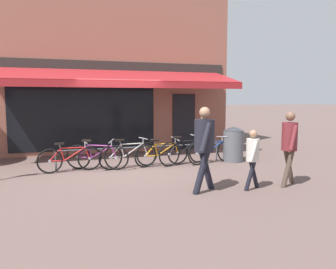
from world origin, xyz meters
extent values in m
plane|color=brown|center=(0.00, 0.00, 0.00)|extent=(160.00, 160.00, 0.00)
cube|color=#8E5647|center=(0.07, 4.15, 3.16)|extent=(8.94, 3.00, 6.32)
cube|color=black|center=(-0.92, 2.64, 1.25)|extent=(4.92, 0.04, 2.20)
cube|color=black|center=(2.75, 2.64, 1.05)|extent=(0.90, 0.04, 2.10)
cube|color=#282623|center=(0.07, 2.63, 3.00)|extent=(8.49, 0.06, 0.44)
cube|color=maroon|center=(0.07, 1.69, 2.67)|extent=(8.05, 1.94, 0.50)
cube|color=maroon|center=(0.07, 0.72, 2.35)|extent=(8.05, 0.03, 0.20)
cylinder|color=#47494F|center=(0.48, 0.03, 0.55)|extent=(4.81, 0.04, 0.04)
cylinder|color=#47494F|center=(-1.87, 0.03, 0.28)|extent=(0.04, 0.04, 0.55)
cylinder|color=#47494F|center=(2.83, 0.03, 0.28)|extent=(0.04, 0.04, 0.55)
torus|color=black|center=(-1.01, -0.06, 0.32)|extent=(0.65, 0.11, 0.65)
cylinder|color=#9E9EA3|center=(-1.01, -0.06, 0.32)|extent=(0.07, 0.07, 0.07)
torus|color=black|center=(-2.02, -0.15, 0.32)|extent=(0.65, 0.11, 0.65)
cylinder|color=#9E9EA3|center=(-2.02, -0.15, 0.32)|extent=(0.07, 0.07, 0.07)
cylinder|color=#B21E1E|center=(-1.39, -0.09, 0.47)|extent=(0.57, 0.09, 0.35)
cylinder|color=#B21E1E|center=(-1.43, -0.09, 0.63)|extent=(0.63, 0.09, 0.05)
cylinder|color=#B21E1E|center=(-1.70, -0.12, 0.48)|extent=(0.11, 0.04, 0.34)
cylinder|color=#B21E1E|center=(-1.84, -0.13, 0.32)|extent=(0.36, 0.06, 0.05)
cylinder|color=#B21E1E|center=(-1.88, -0.13, 0.48)|extent=(0.31, 0.06, 0.34)
cylinder|color=#B21E1E|center=(-1.06, -0.06, 0.48)|extent=(0.15, 0.04, 0.31)
cylinder|color=#9E9EA3|center=(-1.76, -0.12, 0.69)|extent=(0.05, 0.03, 0.11)
cube|color=black|center=(-1.77, -0.12, 0.76)|extent=(0.25, 0.12, 0.05)
cylinder|color=#9E9EA3|center=(-1.12, -0.07, 0.70)|extent=(0.03, 0.03, 0.14)
cylinder|color=#9E9EA3|center=(-1.12, -0.07, 0.77)|extent=(0.07, 0.52, 0.03)
torus|color=black|center=(-0.32, -0.29, 0.34)|extent=(0.67, 0.37, 0.69)
cylinder|color=#9E9EA3|center=(-0.32, -0.29, 0.34)|extent=(0.09, 0.09, 0.07)
torus|color=black|center=(-1.29, 0.13, 0.34)|extent=(0.67, 0.37, 0.69)
cylinder|color=#9E9EA3|center=(-1.29, 0.13, 0.34)|extent=(0.09, 0.09, 0.07)
cylinder|color=#892D7A|center=(-0.70, -0.14, 0.49)|extent=(0.54, 0.29, 0.37)
cylinder|color=#892D7A|center=(-0.74, -0.14, 0.67)|extent=(0.61, 0.29, 0.05)
cylinder|color=#892D7A|center=(-1.00, -0.01, 0.50)|extent=(0.12, 0.04, 0.36)
cylinder|color=#892D7A|center=(-1.12, 0.06, 0.33)|extent=(0.36, 0.18, 0.05)
cylinder|color=#892D7A|center=(-1.17, 0.06, 0.51)|extent=(0.30, 0.18, 0.36)
cylinder|color=#892D7A|center=(-0.38, -0.28, 0.50)|extent=(0.15, 0.06, 0.33)
cylinder|color=#9E9EA3|center=(-1.05, 0.00, 0.73)|extent=(0.06, 0.03, 0.11)
cube|color=black|center=(-1.07, 0.00, 0.80)|extent=(0.26, 0.19, 0.06)
cylinder|color=#9E9EA3|center=(-0.44, -0.27, 0.73)|extent=(0.04, 0.04, 0.14)
cylinder|color=#9E9EA3|center=(-0.44, -0.28, 0.80)|extent=(0.23, 0.49, 0.07)
torus|color=black|center=(0.61, 0.02, 0.34)|extent=(0.68, 0.20, 0.69)
cylinder|color=#9E9EA3|center=(0.61, 0.02, 0.34)|extent=(0.08, 0.07, 0.07)
torus|color=black|center=(-0.47, -0.23, 0.34)|extent=(0.68, 0.20, 0.69)
cylinder|color=#9E9EA3|center=(-0.47, -0.23, 0.34)|extent=(0.08, 0.07, 0.07)
cylinder|color=#BCB7B2|center=(0.20, -0.08, 0.50)|extent=(0.61, 0.17, 0.37)
cylinder|color=#BCB7B2|center=(0.16, -0.09, 0.67)|extent=(0.67, 0.19, 0.05)
cylinder|color=#BCB7B2|center=(-0.13, -0.16, 0.50)|extent=(0.12, 0.06, 0.36)
cylinder|color=#BCB7B2|center=(-0.28, -0.19, 0.33)|extent=(0.39, 0.12, 0.05)
cylinder|color=#BCB7B2|center=(-0.32, -0.20, 0.51)|extent=(0.33, 0.11, 0.36)
cylinder|color=#BCB7B2|center=(0.55, 0.00, 0.50)|extent=(0.16, 0.07, 0.33)
cylinder|color=#9E9EA3|center=(-0.19, -0.17, 0.73)|extent=(0.06, 0.04, 0.11)
cube|color=black|center=(-0.20, -0.17, 0.80)|extent=(0.26, 0.15, 0.05)
cylinder|color=#9E9EA3|center=(0.49, -0.01, 0.73)|extent=(0.03, 0.03, 0.14)
cylinder|color=#9E9EA3|center=(0.49, -0.01, 0.80)|extent=(0.14, 0.51, 0.03)
torus|color=black|center=(1.52, -0.09, 0.33)|extent=(0.67, 0.20, 0.66)
cylinder|color=#9E9EA3|center=(1.52, -0.09, 0.33)|extent=(0.08, 0.08, 0.08)
torus|color=black|center=(0.50, -0.22, 0.33)|extent=(0.67, 0.20, 0.66)
cylinder|color=#9E9EA3|center=(0.50, -0.22, 0.33)|extent=(0.08, 0.08, 0.08)
cylinder|color=orange|center=(1.14, -0.15, 0.47)|extent=(0.57, 0.08, 0.35)
cylinder|color=orange|center=(1.10, -0.18, 0.64)|extent=(0.63, 0.12, 0.05)
cylinder|color=orange|center=(0.82, -0.20, 0.48)|extent=(0.12, 0.09, 0.35)
cylinder|color=orange|center=(0.68, -0.20, 0.32)|extent=(0.36, 0.08, 0.05)
cylinder|color=orange|center=(0.65, -0.22, 0.49)|extent=(0.31, 0.04, 0.34)
cylinder|color=orange|center=(1.47, -0.11, 0.48)|extent=(0.15, 0.09, 0.32)
cylinder|color=#9E9EA3|center=(0.77, -0.23, 0.70)|extent=(0.06, 0.05, 0.11)
cube|color=black|center=(0.76, -0.24, 0.77)|extent=(0.25, 0.14, 0.06)
cylinder|color=#9E9EA3|center=(1.42, -0.14, 0.70)|extent=(0.03, 0.04, 0.14)
cylinder|color=#9E9EA3|center=(1.42, -0.15, 0.77)|extent=(0.09, 0.52, 0.08)
torus|color=black|center=(2.20, -0.03, 0.36)|extent=(0.71, 0.24, 0.71)
cylinder|color=#9E9EA3|center=(2.20, -0.03, 0.36)|extent=(0.08, 0.08, 0.07)
torus|color=black|center=(1.19, -0.29, 0.36)|extent=(0.71, 0.24, 0.71)
cylinder|color=#9E9EA3|center=(1.19, -0.29, 0.36)|extent=(0.08, 0.08, 0.07)
cylinder|color=black|center=(1.82, -0.13, 0.51)|extent=(0.58, 0.17, 0.38)
cylinder|color=black|center=(1.78, -0.15, 0.70)|extent=(0.64, 0.20, 0.05)
cylinder|color=black|center=(1.51, -0.21, 0.52)|extent=(0.12, 0.07, 0.38)
cylinder|color=black|center=(1.36, -0.25, 0.35)|extent=(0.37, 0.13, 0.05)
cylinder|color=black|center=(1.33, -0.26, 0.53)|extent=(0.32, 0.10, 0.37)
cylinder|color=black|center=(2.15, -0.05, 0.52)|extent=(0.15, 0.08, 0.35)
cylinder|color=#9E9EA3|center=(1.45, -0.23, 0.76)|extent=(0.06, 0.04, 0.11)
cube|color=black|center=(1.44, -0.24, 0.83)|extent=(0.26, 0.16, 0.05)
cylinder|color=#9E9EA3|center=(2.09, -0.07, 0.76)|extent=(0.03, 0.04, 0.14)
cylinder|color=#9E9EA3|center=(2.10, -0.07, 0.83)|extent=(0.16, 0.51, 0.04)
torus|color=black|center=(3.08, -0.09, 0.33)|extent=(0.66, 0.24, 0.66)
cylinder|color=#9E9EA3|center=(3.08, -0.09, 0.33)|extent=(0.08, 0.08, 0.07)
torus|color=black|center=(2.02, -0.33, 0.33)|extent=(0.66, 0.24, 0.66)
cylinder|color=#9E9EA3|center=(2.02, -0.33, 0.33)|extent=(0.08, 0.08, 0.07)
cylinder|color=#1E4793|center=(2.68, -0.17, 0.47)|extent=(0.59, 0.19, 0.35)
cylinder|color=#1E4793|center=(2.63, -0.16, 0.64)|extent=(0.66, 0.18, 0.05)
cylinder|color=#1E4793|center=(2.35, -0.24, 0.48)|extent=(0.12, 0.04, 0.34)
cylinder|color=#1E4793|center=(2.21, -0.29, 0.32)|extent=(0.38, 0.12, 0.05)
cylinder|color=#1E4793|center=(2.17, -0.28, 0.49)|extent=(0.32, 0.13, 0.34)
cylinder|color=#1E4793|center=(3.02, -0.09, 0.48)|extent=(0.15, 0.04, 0.32)
cylinder|color=#9E9EA3|center=(2.29, -0.24, 0.70)|extent=(0.05, 0.03, 0.11)
cube|color=black|center=(2.28, -0.24, 0.77)|extent=(0.26, 0.15, 0.06)
cylinder|color=#9E9EA3|center=(2.96, -0.08, 0.70)|extent=(0.03, 0.04, 0.14)
cylinder|color=#9E9EA3|center=(2.96, -0.08, 0.77)|extent=(0.14, 0.51, 0.07)
cylinder|color=black|center=(1.19, -2.76, 0.42)|extent=(0.38, 0.16, 0.88)
cylinder|color=black|center=(0.96, -3.01, 0.42)|extent=(0.38, 0.16, 0.88)
cylinder|color=black|center=(1.07, -2.89, 1.17)|extent=(0.44, 0.44, 0.66)
sphere|color=#A87A5B|center=(1.07, -2.89, 1.65)|extent=(0.22, 0.22, 0.22)
cylinder|color=black|center=(0.99, -3.13, 1.17)|extent=(0.33, 0.21, 0.60)
cylinder|color=black|center=(1.12, -2.63, 1.33)|extent=(0.26, 0.23, 0.31)
cylinder|color=#A87A5B|center=(1.16, -2.64, 1.41)|extent=(0.18, 0.24, 0.45)
cube|color=black|center=(1.13, -2.69, 1.63)|extent=(0.02, 0.07, 0.14)
cylinder|color=black|center=(2.21, -2.99, 0.30)|extent=(0.26, 0.10, 0.63)
cylinder|color=black|center=(2.03, -3.13, 0.30)|extent=(0.26, 0.10, 0.63)
cylinder|color=beige|center=(2.12, -3.06, 0.85)|extent=(0.28, 0.28, 0.48)
sphere|color=#A87A5B|center=(2.12, -3.06, 1.19)|extent=(0.16, 0.16, 0.16)
cylinder|color=beige|center=(2.04, -3.21, 0.85)|extent=(0.23, 0.12, 0.43)
cylinder|color=beige|center=(2.19, -2.90, 0.85)|extent=(0.23, 0.12, 0.43)
cylinder|color=#47382D|center=(3.17, -2.92, 0.39)|extent=(0.34, 0.15, 0.82)
cylinder|color=#47382D|center=(2.97, -3.13, 0.39)|extent=(0.34, 0.15, 0.82)
cylinder|color=maroon|center=(3.07, -3.02, 1.10)|extent=(0.38, 0.38, 0.62)
sphere|color=brown|center=(3.07, -3.02, 1.54)|extent=(0.21, 0.21, 0.21)
cylinder|color=maroon|center=(3.00, -3.23, 1.10)|extent=(0.28, 0.19, 0.55)
cylinder|color=maroon|center=(3.13, -2.82, 1.10)|extent=(0.28, 0.19, 0.55)
cylinder|color=#515459|center=(3.30, -0.17, 0.48)|extent=(0.62, 0.62, 0.96)
cone|color=#33353A|center=(3.30, -0.17, 1.02)|extent=(0.63, 0.63, 0.12)
camera|label=1|loc=(-1.73, -8.98, 1.93)|focal=35.00mm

